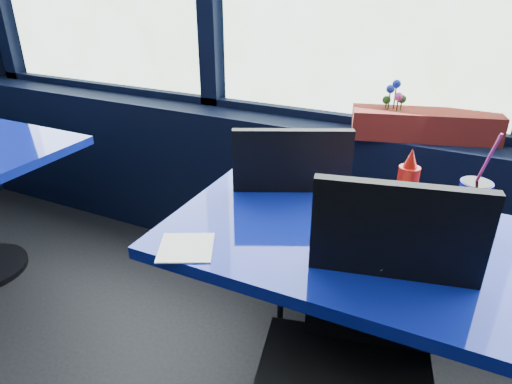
# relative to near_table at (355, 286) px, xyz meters

# --- Properties ---
(window_sill) EXTENTS (5.00, 0.26, 0.80)m
(window_sill) POSITION_rel_near_table_xyz_m (-0.30, 0.87, -0.17)
(window_sill) COLOR black
(window_sill) RESTS_ON ground
(near_table) EXTENTS (1.20, 0.70, 0.75)m
(near_table) POSITION_rel_near_table_xyz_m (0.00, 0.00, 0.00)
(near_table) COLOR black
(near_table) RESTS_ON ground
(chair_near_front) EXTENTS (0.55, 0.55, 1.02)m
(chair_near_front) POSITION_rel_near_table_xyz_m (0.09, -0.28, 0.02)
(chair_near_front) COLOR black
(chair_near_front) RESTS_ON ground
(chair_near_back) EXTENTS (0.59, 0.59, 0.98)m
(chair_near_back) POSITION_rel_near_table_xyz_m (-0.26, 0.32, -0.00)
(chair_near_back) COLOR black
(chair_near_back) RESTS_ON ground
(planter_box) EXTENTS (0.64, 0.32, 0.13)m
(planter_box) POSITION_rel_near_table_xyz_m (0.06, 0.86, 0.29)
(planter_box) COLOR maroon
(planter_box) RESTS_ON window_sill
(flower_vase) EXTENTS (0.14, 0.14, 0.25)m
(flower_vase) POSITION_rel_near_table_xyz_m (-0.08, 0.82, 0.31)
(flower_vase) COLOR silver
(flower_vase) RESTS_ON window_sill
(food_basket) EXTENTS (0.27, 0.26, 0.09)m
(food_basket) POSITION_rel_near_table_xyz_m (0.07, -0.05, 0.22)
(food_basket) COLOR red
(food_basket) RESTS_ON near_table
(ketchup_bottle) EXTENTS (0.07, 0.07, 0.25)m
(ketchup_bottle) POSITION_rel_near_table_xyz_m (0.09, 0.16, 0.29)
(ketchup_bottle) COLOR red
(ketchup_bottle) RESTS_ON near_table
(soda_cup) EXTENTS (0.10, 0.10, 0.32)m
(soda_cup) POSITION_rel_near_table_xyz_m (0.29, 0.21, 0.26)
(soda_cup) COLOR #0D0C8E
(soda_cup) RESTS_ON near_table
(napkin) EXTENTS (0.21, 0.21, 0.00)m
(napkin) POSITION_rel_near_table_xyz_m (-0.44, -0.28, 0.18)
(napkin) COLOR white
(napkin) RESTS_ON near_table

